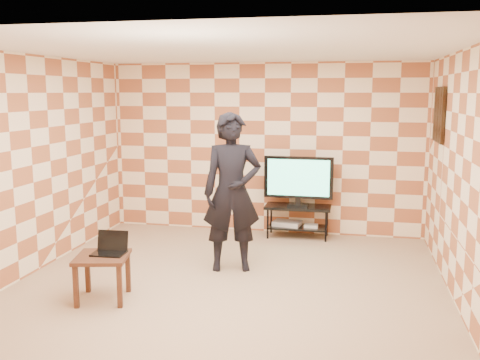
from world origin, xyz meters
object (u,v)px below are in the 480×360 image
Objects in this scene: tv at (298,179)px; side_table at (102,263)px; tv_stand at (298,214)px; person at (232,192)px.

tv is 1.63× the size of side_table.
person is (-0.67, -1.68, 0.63)m from tv_stand.
tv_stand is 3.49m from side_table.
side_table is at bearing -147.02° from person.
person is at bearing -111.65° from tv.
person is (-0.67, -1.68, 0.07)m from tv.
tv reaches higher than tv_stand.
tv_stand is at bearing 90.89° from tv.
person reaches higher than tv_stand.
tv is at bearing 58.59° from side_table.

